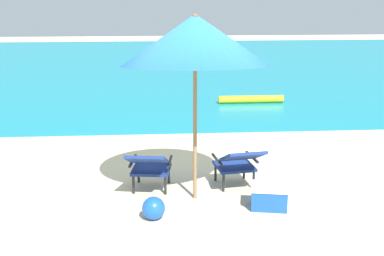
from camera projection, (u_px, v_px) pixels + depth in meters
name	position (u px, v px, depth m)	size (l,w,h in m)	color
ground_plane	(180.00, 120.00, 10.87)	(40.00, 40.00, 0.00)	beige
ocean_band	(169.00, 66.00, 18.50)	(40.00, 18.00, 0.01)	teal
swim_buoy	(251.00, 99.00, 12.45)	(0.18, 0.18, 1.60)	yellow
lounge_chair_left	(149.00, 165.00, 6.90)	(0.65, 0.94, 0.68)	navy
lounge_chair_right	(238.00, 162.00, 7.03)	(0.66, 0.94, 0.68)	navy
beach_umbrella_center	(195.00, 40.00, 6.27)	(1.92, 1.96, 2.50)	olive
beach_ball	(154.00, 208.00, 6.17)	(0.28, 0.28, 0.28)	blue
cooler_box	(269.00, 196.00, 6.47)	(0.52, 0.40, 0.32)	#194CA5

